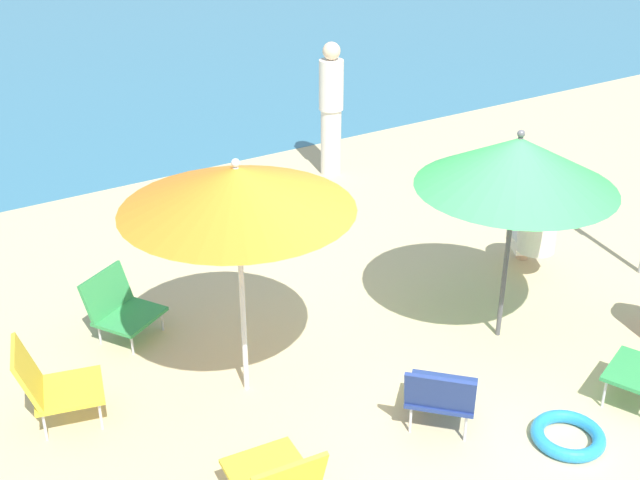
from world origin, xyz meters
name	(u,v)px	position (x,y,z in m)	size (l,w,h in m)	color
ground_plane	(468,388)	(0.00, 0.00, 0.00)	(40.00, 40.00, 0.00)	#CCB789
sea_water	(25,45)	(0.00, 13.19, 0.00)	(40.00, 16.00, 0.01)	teal
umbrella_green	(518,163)	(0.71, 0.43, 1.54)	(1.55, 1.55, 1.80)	#4C4C51
umbrella_orange	(237,189)	(-1.42, 0.90, 1.65)	(1.62, 1.62, 1.86)	silver
beach_chair_a	(120,306)	(-1.96, 2.12, 0.28)	(0.68, 0.69, 0.55)	#33934C
beach_chair_c	(50,383)	(-2.75, 1.27, 0.34)	(0.65, 0.58, 0.66)	gold
beach_chair_d	(441,394)	(-0.50, -0.24, 0.31)	(0.70, 0.70, 0.58)	navy
beach_chair_e	(276,477)	(-1.86, -0.35, 0.32)	(0.53, 0.63, 0.59)	gold
person_a	(536,229)	(1.73, 1.07, 0.46)	(0.51, 0.58, 0.90)	silver
person_c	(331,109)	(1.48, 4.22, 0.83)	(0.29, 0.29, 1.62)	silver
swim_ring	(568,436)	(0.18, -0.81, 0.05)	(0.51, 0.51, 0.09)	#238CD8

